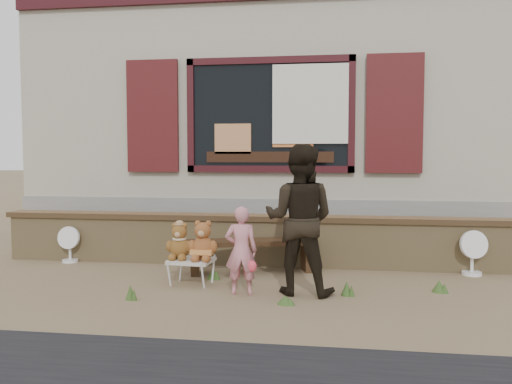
% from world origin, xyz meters
% --- Properties ---
extents(ground, '(80.00, 80.00, 0.00)m').
position_xyz_m(ground, '(0.00, 0.00, 0.00)').
color(ground, brown).
rests_on(ground, ground).
extents(shopfront, '(8.04, 5.13, 4.00)m').
position_xyz_m(shopfront, '(0.00, 4.49, 2.00)').
color(shopfront, gray).
rests_on(shopfront, ground).
extents(brick_wall, '(7.10, 0.36, 0.67)m').
position_xyz_m(brick_wall, '(0.00, 1.00, 0.34)').
color(brick_wall, tan).
rests_on(brick_wall, ground).
extents(bench, '(1.64, 0.78, 0.41)m').
position_xyz_m(bench, '(-0.04, 0.51, 0.30)').
color(bench, black).
rests_on(bench, ground).
extents(folding_chair, '(0.50, 0.45, 0.29)m').
position_xyz_m(folding_chair, '(-0.62, -0.19, 0.26)').
color(folding_chair, beige).
rests_on(folding_chair, ground).
extents(teddy_bear_left, '(0.33, 0.29, 0.42)m').
position_xyz_m(teddy_bear_left, '(-0.76, -0.18, 0.50)').
color(teddy_bear_left, brown).
rests_on(teddy_bear_left, folding_chair).
extents(teddy_bear_right, '(0.36, 0.32, 0.45)m').
position_xyz_m(teddy_bear_right, '(-0.48, -0.20, 0.51)').
color(teddy_bear_right, brown).
rests_on(teddy_bear_right, folding_chair).
extents(child, '(0.36, 0.26, 0.93)m').
position_xyz_m(child, '(0.01, -0.54, 0.47)').
color(child, pink).
rests_on(child, ground).
extents(adult, '(0.84, 0.70, 1.58)m').
position_xyz_m(adult, '(0.61, -0.40, 0.79)').
color(adult, black).
rests_on(adult, ground).
extents(fan_left, '(0.31, 0.21, 0.50)m').
position_xyz_m(fan_left, '(-2.59, 0.78, 0.25)').
color(fan_left, white).
rests_on(fan_left, ground).
extents(fan_right, '(0.36, 0.23, 0.55)m').
position_xyz_m(fan_right, '(2.63, 0.77, 0.28)').
color(fan_right, white).
rests_on(fan_right, ground).
extents(grass_tufts, '(5.19, 1.44, 0.15)m').
position_xyz_m(grass_tufts, '(-0.75, -0.60, 0.07)').
color(grass_tufts, '#375522').
rests_on(grass_tufts, ground).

